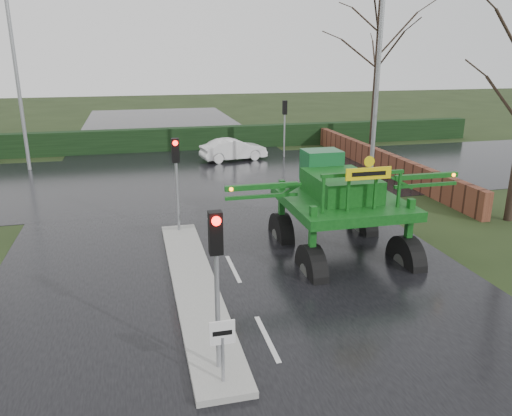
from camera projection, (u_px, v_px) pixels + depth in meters
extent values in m
plane|color=black|center=(267.00, 339.00, 11.57)|extent=(140.00, 140.00, 0.00)
cube|color=black|center=(205.00, 211.00, 20.83)|extent=(14.00, 80.00, 0.02)
cube|color=black|center=(189.00, 178.00, 26.39)|extent=(80.00, 12.00, 0.02)
cube|color=gray|center=(195.00, 286.00, 14.03)|extent=(1.20, 10.00, 0.16)
cube|color=black|center=(175.00, 139.00, 33.58)|extent=(44.00, 0.90, 1.50)
cube|color=#592D1E|center=(371.00, 157.00, 28.61)|extent=(0.40, 20.00, 1.20)
cylinder|color=gray|center=(223.00, 360.00, 9.69)|extent=(0.07, 0.07, 1.00)
cube|color=silver|center=(222.00, 333.00, 9.51)|extent=(0.50, 0.04, 0.50)
cube|color=black|center=(222.00, 333.00, 9.49)|extent=(0.38, 0.01, 0.10)
cylinder|color=gray|center=(217.00, 297.00, 9.82)|extent=(0.10, 0.10, 3.50)
cube|color=black|center=(216.00, 233.00, 9.42)|extent=(0.26, 0.22, 0.85)
sphere|color=#FF0C07|center=(216.00, 221.00, 9.22)|extent=(0.18, 0.18, 0.18)
cylinder|color=gray|center=(177.00, 188.00, 17.70)|extent=(0.10, 0.10, 3.50)
cube|color=black|center=(175.00, 150.00, 17.29)|extent=(0.26, 0.22, 0.85)
sphere|color=#FF0C07|center=(175.00, 143.00, 17.09)|extent=(0.18, 0.18, 0.18)
cylinder|color=gray|center=(284.00, 129.00, 31.06)|extent=(0.10, 0.10, 3.50)
cube|color=black|center=(285.00, 107.00, 30.66)|extent=(0.26, 0.22, 0.85)
sphere|color=#FF0C07|center=(284.00, 103.00, 30.69)|extent=(0.18, 0.18, 0.18)
cylinder|color=gray|center=(377.00, 83.00, 23.13)|extent=(0.20, 0.20, 10.00)
cylinder|color=gray|center=(17.00, 79.00, 26.66)|extent=(0.20, 0.20, 10.00)
cylinder|color=black|center=(376.00, 74.00, 32.50)|extent=(0.32, 0.32, 10.00)
cylinder|color=black|center=(248.00, 232.00, 15.87)|extent=(0.48, 1.76, 1.75)
cylinder|color=#595B56|center=(248.00, 232.00, 15.87)|extent=(0.52, 0.61, 0.61)
cube|color=#0B3F10|center=(248.00, 199.00, 15.54)|extent=(0.19, 0.19, 2.02)
cylinder|color=black|center=(340.00, 224.00, 16.60)|extent=(0.48, 1.76, 1.75)
cylinder|color=#595B56|center=(340.00, 224.00, 16.60)|extent=(0.52, 0.61, 0.61)
cube|color=#0B3F10|center=(342.00, 193.00, 16.27)|extent=(0.19, 0.19, 2.02)
cylinder|color=black|center=(276.00, 273.00, 12.95)|extent=(0.48, 1.76, 1.75)
cylinder|color=#595B56|center=(276.00, 273.00, 12.95)|extent=(0.52, 0.61, 0.61)
cube|color=#0B3F10|center=(276.00, 234.00, 12.62)|extent=(0.19, 0.19, 2.02)
cylinder|color=black|center=(386.00, 261.00, 13.67)|extent=(0.48, 1.76, 1.75)
cylinder|color=#595B56|center=(386.00, 261.00, 13.67)|extent=(0.52, 0.61, 0.61)
cube|color=#0B3F10|center=(389.00, 224.00, 13.34)|extent=(0.19, 0.19, 2.02)
cube|color=#0B3F10|center=(314.00, 192.00, 14.27)|extent=(3.69, 4.21, 0.31)
cube|color=#0B3F10|center=(312.00, 174.00, 14.29)|extent=(1.93, 2.63, 0.79)
cube|color=#135328|center=(294.00, 152.00, 15.82)|extent=(1.32, 1.05, 1.14)
cube|color=#0B3F10|center=(335.00, 158.00, 12.59)|extent=(2.63, 0.11, 0.11)
cube|color=#0B3F10|center=(219.00, 173.00, 13.07)|extent=(2.28, 0.16, 0.16)
sphere|color=orange|center=(182.00, 176.00, 12.76)|extent=(0.12, 0.12, 0.12)
cube|color=#0B3F10|center=(411.00, 162.00, 14.35)|extent=(2.28, 0.16, 0.16)
sphere|color=orange|center=(443.00, 161.00, 14.49)|extent=(0.12, 0.12, 0.12)
cube|color=yellow|center=(341.00, 157.00, 12.24)|extent=(1.40, 0.05, 0.35)
cube|color=black|center=(341.00, 157.00, 12.24)|extent=(1.05, 0.01, 0.12)
cylinder|color=yellow|center=(342.00, 143.00, 12.13)|extent=(0.32, 0.04, 0.32)
imported|color=white|center=(234.00, 160.00, 30.60)|extent=(4.18, 2.07, 1.32)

